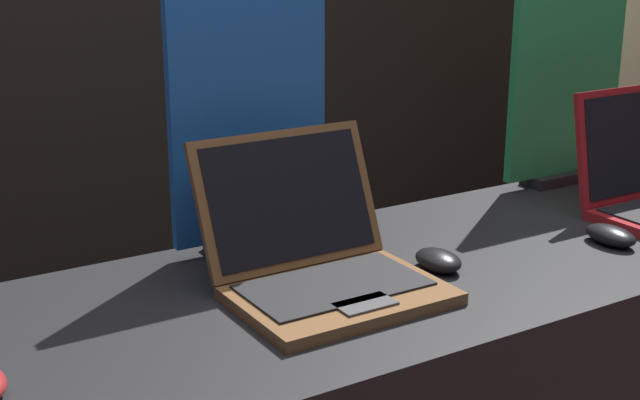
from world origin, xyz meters
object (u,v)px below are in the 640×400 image
(promo_stand_middle, at_px, (249,125))
(mouse_middle, at_px, (438,260))
(laptop_middle, at_px, (319,256))
(mouse_back, at_px, (610,235))
(promo_stand_back, at_px, (567,72))
(person_bystander, at_px, (615,128))

(promo_stand_middle, bearing_deg, mouse_middle, -51.18)
(laptop_middle, relative_size, mouse_back, 3.09)
(laptop_middle, distance_m, promo_stand_back, 0.87)
(promo_stand_middle, height_order, promo_stand_back, promo_stand_back)
(promo_stand_back, bearing_deg, mouse_back, -123.28)
(promo_stand_middle, distance_m, mouse_back, 0.70)
(mouse_middle, distance_m, person_bystander, 1.31)
(promo_stand_back, relative_size, person_bystander, 0.32)
(mouse_back, height_order, promo_stand_back, promo_stand_back)
(mouse_back, distance_m, person_bystander, 1.06)
(mouse_middle, height_order, promo_stand_back, promo_stand_back)
(mouse_middle, xyz_separation_m, promo_stand_back, (0.59, 0.29, 0.24))
(mouse_back, bearing_deg, mouse_middle, 169.33)
(mouse_middle, xyz_separation_m, mouse_back, (0.36, -0.07, -0.00))
(mouse_back, bearing_deg, promo_stand_back, 56.72)
(mouse_back, height_order, person_bystander, person_bystander)
(laptop_middle, distance_m, mouse_back, 0.58)
(promo_stand_middle, height_order, mouse_back, promo_stand_middle)
(promo_stand_back, height_order, person_bystander, person_bystander)
(mouse_middle, xyz_separation_m, person_bystander, (1.16, 0.61, -0.02))
(person_bystander, bearing_deg, laptop_middle, -157.30)
(laptop_middle, xyz_separation_m, mouse_back, (0.57, -0.10, -0.04))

